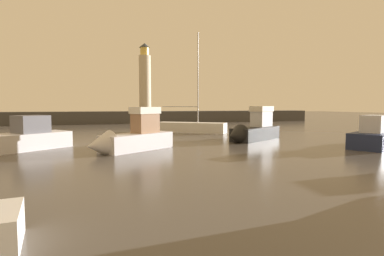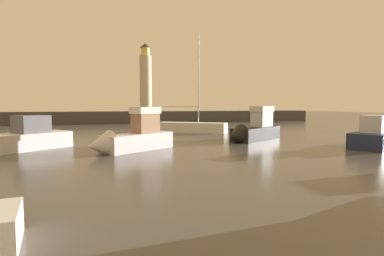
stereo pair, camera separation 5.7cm
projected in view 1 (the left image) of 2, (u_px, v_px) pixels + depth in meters
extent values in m
plane|color=#4C4742|center=(161.00, 139.00, 27.81)|extent=(220.00, 220.00, 0.00)
cube|color=#423F3D|center=(131.00, 117.00, 52.87)|extent=(68.41, 4.19, 2.03)
cylinder|color=beige|center=(145.00, 84.00, 53.18)|extent=(2.05, 2.05, 9.69)
cylinder|color=#F2CC59|center=(145.00, 52.00, 52.77)|extent=(1.53, 1.53, 1.36)
cone|color=#33383D|center=(145.00, 45.00, 52.70)|extent=(1.84, 1.84, 0.78)
cube|color=black|center=(256.00, 134.00, 26.89)|extent=(5.79, 4.55, 1.13)
cone|color=black|center=(235.00, 136.00, 24.39)|extent=(2.30, 2.33, 1.74)
cube|color=silver|center=(261.00, 119.00, 27.56)|extent=(2.34, 2.09, 1.37)
cube|color=silver|center=(262.00, 109.00, 27.50)|extent=(2.57, 2.30, 0.48)
cube|color=#1E284C|center=(378.00, 139.00, 22.56)|extent=(7.12, 5.06, 1.12)
cube|color=silver|center=(375.00, 124.00, 21.77)|extent=(2.74, 2.29, 1.22)
cube|color=silver|center=(18.00, 142.00, 20.41)|extent=(6.71, 6.00, 1.15)
cube|color=#595960|center=(31.00, 124.00, 21.08)|extent=(2.64, 2.62, 1.20)
cube|color=silver|center=(137.00, 142.00, 20.87)|extent=(5.34, 4.44, 1.13)
cone|color=silver|center=(99.00, 145.00, 18.48)|extent=(2.34, 2.37, 1.75)
cube|color=#8C6647|center=(145.00, 123.00, 21.36)|extent=(2.09, 1.92, 1.34)
cube|color=silver|center=(145.00, 110.00, 21.30)|extent=(2.30, 2.11, 0.47)
cube|color=white|center=(191.00, 127.00, 34.46)|extent=(7.59, 6.22, 1.12)
cylinder|color=#B7B7BC|center=(198.00, 78.00, 33.81)|extent=(0.12, 0.12, 9.95)
cylinder|color=#B7B7BC|center=(180.00, 107.00, 34.72)|extent=(3.57, 2.57, 0.09)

